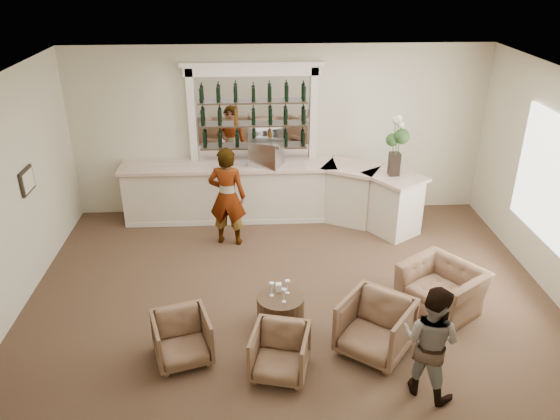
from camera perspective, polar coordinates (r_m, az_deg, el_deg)
The scene contains 19 objects.
ground at distance 8.25m, azimuth 1.18°, elevation -10.27°, with size 8.00×8.00×0.00m, color brown.
room_shell at distance 7.82m, azimuth 2.16°, elevation 6.97°, with size 8.04×7.02×3.32m.
bar_counter at distance 10.57m, azimuth -0.82°, elevation 1.79°, with size 5.72×1.80×1.14m.
back_bar_alcove at distance 10.47m, azimuth -2.83°, elevation 9.99°, with size 2.64×0.25×3.00m.
cocktail_table at distance 7.77m, azimuth 0.06°, elevation -10.56°, with size 0.66×0.66×0.50m, color #462E1E.
sommelier at distance 9.63m, azimuth -5.53°, elevation 1.39°, with size 0.66×0.43×1.82m, color gray.
guest at distance 6.72m, azimuth 15.44°, elevation -13.09°, with size 0.71×0.55×1.46m, color gray.
armchair_left at distance 7.30m, azimuth -10.19°, elevation -13.05°, with size 0.69×0.71×0.65m, color brown.
armchair_center at distance 6.98m, azimuth -0.01°, elevation -14.67°, with size 0.68×0.70×0.64m, color brown.
armchair_right at distance 7.37m, azimuth 9.91°, elevation -11.95°, with size 0.83×0.86×0.78m, color brown.
armchair_far at distance 8.40m, azimuth 16.52°, elevation -7.90°, with size 1.07×0.93×0.69m, color brown.
espresso_machine at distance 10.30m, azimuth -1.43°, elevation 5.97°, with size 0.55×0.46×0.48m, color #AFAEB3.
flower_vase at distance 9.92m, azimuth 12.05°, elevation 6.97°, with size 0.29×0.29×1.11m.
wine_glass_bar_left at distance 10.27m, azimuth -6.40°, elevation 4.94°, with size 0.07×0.07×0.21m, color white, non-canonical shape.
wine_glass_bar_right at distance 10.37m, azimuth -6.08°, elevation 5.16°, with size 0.07×0.07×0.21m, color white, non-canonical shape.
wine_glass_tbl_a at distance 7.59m, azimuth -0.87°, elevation -8.28°, with size 0.07×0.07×0.21m, color white, non-canonical shape.
wine_glass_tbl_b at distance 7.64m, azimuth 0.78°, elevation -8.03°, with size 0.07×0.07×0.21m, color white, non-canonical shape.
wine_glass_tbl_c at distance 7.46m, azimuth 0.42°, elevation -8.93°, with size 0.07×0.07×0.21m, color white, non-canonical shape.
napkin_holder at distance 7.71m, azimuth -0.15°, elevation -8.08°, with size 0.08×0.08×0.12m, color white.
Camera 1 is at (-0.51, -6.68, 4.82)m, focal length 35.00 mm.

